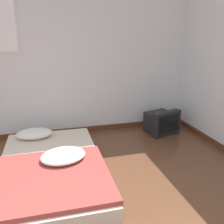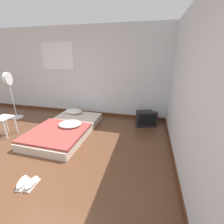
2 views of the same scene
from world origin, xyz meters
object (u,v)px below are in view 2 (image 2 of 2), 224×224
Objects in this scene: sneaker_pair at (27,183)px; side_stool at (4,121)px; crt_tv at (145,118)px; standing_fan at (10,88)px; mattress_bed at (66,128)px.

side_stool is at bearing 144.05° from sneaker_pair.
crt_tv is 3.97m from standing_fan.
crt_tv reaches higher than mattress_bed.
standing_fan reaches higher than side_stool.
crt_tv is 3.01m from sneaker_pair.
standing_fan is (-1.97, 0.48, 0.82)m from mattress_bed.
standing_fan reaches higher than sneaker_pair.
side_stool reaches higher than mattress_bed.
crt_tv reaches higher than sneaker_pair.
sneaker_pair is at bearing -42.95° from standing_fan.
side_stool is at bearing -55.04° from standing_fan.
standing_fan is at bearing -173.53° from crt_tv.
crt_tv is 0.43× the size of standing_fan.
side_stool reaches higher than crt_tv.
side_stool is at bearing -160.72° from mattress_bed.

